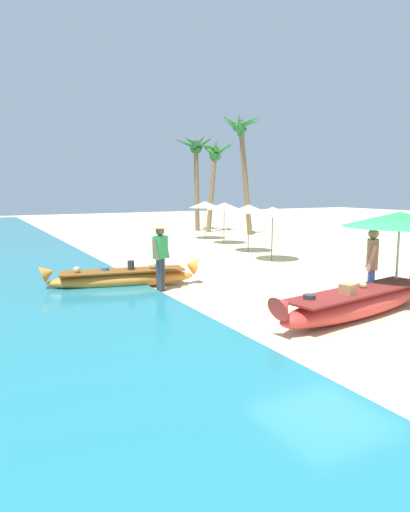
{
  "coord_description": "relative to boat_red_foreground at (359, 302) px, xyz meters",
  "views": [
    {
      "loc": [
        -6.42,
        -6.68,
        2.54
      ],
      "look_at": [
        -1.26,
        2.97,
        0.9
      ],
      "focal_mm": 31.58,
      "sensor_mm": 36.0,
      "label": 1
    }
  ],
  "objects": [
    {
      "name": "person_vendor_hatted",
      "position": [
        -2.6,
        3.96,
        0.69
      ],
      "size": [
        0.56,
        0.47,
        1.72
      ],
      "color": "#333842",
      "rests_on": "ground"
    },
    {
      "name": "parasol_row_3",
      "position": [
        4.02,
        13.99,
        1.45
      ],
      "size": [
        1.6,
        1.6,
        1.91
      ],
      "color": "#8E6B47",
      "rests_on": "ground"
    },
    {
      "name": "parasol_row_2",
      "position": [
        3.83,
        11.78,
        1.45
      ],
      "size": [
        1.6,
        1.6,
        1.91
      ],
      "color": "#8E6B47",
      "rests_on": "ground"
    },
    {
      "name": "person_tourist_customer",
      "position": [
        0.86,
        0.48,
        0.66
      ],
      "size": [
        0.54,
        0.53,
        1.7
      ],
      "color": "#3D5BA8",
      "rests_on": "ground"
    },
    {
      "name": "parasol_row_1",
      "position": [
        3.3,
        8.94,
        1.45
      ],
      "size": [
        1.6,
        1.6,
        1.91
      ],
      "color": "#8E6B47",
      "rests_on": "ground"
    },
    {
      "name": "patio_umbrella_large",
      "position": [
        1.6,
        0.43,
        1.57
      ],
      "size": [
        2.47,
        2.47,
        2.04
      ],
      "color": "#B7B7BC",
      "rests_on": "ground"
    },
    {
      "name": "boat_orange_midground",
      "position": [
        -3.3,
        4.82,
        -0.04
      ],
      "size": [
        4.06,
        1.4,
        0.75
      ],
      "color": "orange",
      "rests_on": "ground"
    },
    {
      "name": "palm_tree_tall_inland",
      "position": [
        6.56,
        14.58,
        4.84
      ],
      "size": [
        2.72,
        2.25,
        6.48
      ],
      "color": "brown",
      "rests_on": "ground"
    },
    {
      "name": "parasol_row_0",
      "position": [
        2.76,
        6.61,
        1.45
      ],
      "size": [
        1.6,
        1.6,
        1.91
      ],
      "color": "#8E6B47",
      "rests_on": "ground"
    },
    {
      "name": "ground_plane",
      "position": [
        -0.39,
        0.44,
        -0.3
      ],
      "size": [
        80.0,
        80.0,
        0.0
      ],
      "primitive_type": "plane",
      "color": "beige"
    },
    {
      "name": "boat_red_foreground",
      "position": [
        0.0,
        0.0,
        0.0
      ],
      "size": [
        4.79,
        1.44,
        0.84
      ],
      "color": "red",
      "rests_on": "ground"
    },
    {
      "name": "palm_tree_mid_cluster",
      "position": [
        5.65,
        18.22,
        4.35
      ],
      "size": [
        2.47,
        2.84,
        5.68
      ],
      "color": "brown",
      "rests_on": "ground"
    },
    {
      "name": "palm_tree_leaning_seaward",
      "position": [
        6.39,
        17.19,
        4.0
      ],
      "size": [
        2.64,
        2.63,
        5.36
      ],
      "color": "brown",
      "rests_on": "ground"
    }
  ]
}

